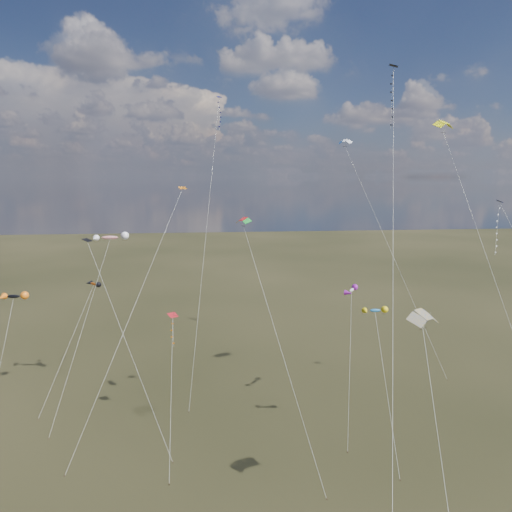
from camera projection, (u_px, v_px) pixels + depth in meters
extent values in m
cube|color=black|center=(394.00, 66.00, 41.98)|extent=(1.02, 1.04, 0.26)
cylinder|color=silver|center=(393.00, 310.00, 30.70)|extent=(10.03, 28.60, 37.98)
cube|color=#0D1050|center=(219.00, 97.00, 68.73)|extent=(0.90, 0.87, 0.30)
cylinder|color=silver|center=(206.00, 237.00, 61.68)|extent=(4.78, 20.85, 39.78)
cube|color=#332316|center=(189.00, 412.00, 54.62)|extent=(0.10, 0.10, 0.12)
cube|color=black|center=(87.00, 240.00, 53.37)|extent=(1.22, 1.24, 0.34)
cylinder|color=silver|center=(126.00, 342.00, 49.17)|extent=(10.29, 13.30, 20.59)
cube|color=#332316|center=(173.00, 463.00, 44.95)|extent=(0.10, 0.10, 0.12)
cube|color=#B0151D|center=(173.00, 315.00, 50.66)|extent=(1.33, 1.31, 0.34)
cylinder|color=silver|center=(171.00, 392.00, 46.22)|extent=(0.12, 11.32, 12.73)
cube|color=#332316|center=(169.00, 484.00, 41.76)|extent=(0.10, 0.10, 0.12)
cube|color=#0A114E|center=(500.00, 201.00, 54.54)|extent=(0.72, 0.76, 0.29)
cube|color=orange|center=(183.00, 188.00, 55.43)|extent=(1.14, 1.12, 0.28)
cylinder|color=silver|center=(131.00, 314.00, 49.21)|extent=(10.94, 16.19, 26.56)
cube|color=#332316|center=(65.00, 476.00, 42.98)|extent=(0.10, 0.10, 0.12)
cylinder|color=silver|center=(500.00, 288.00, 45.22)|extent=(3.20, 20.59, 34.04)
cylinder|color=silver|center=(393.00, 254.00, 67.14)|extent=(11.26, 14.88, 33.48)
cube|color=#332316|center=(448.00, 380.00, 63.30)|extent=(0.10, 0.10, 0.12)
cylinder|color=silver|center=(444.00, 467.00, 30.35)|extent=(1.54, 11.20, 17.64)
cylinder|color=silver|center=(281.00, 345.00, 44.32)|extent=(6.16, 13.85, 23.44)
cube|color=#332316|center=(327.00, 499.00, 39.86)|extent=(0.10, 0.10, 0.12)
ellipsoid|color=black|center=(13.00, 296.00, 60.20)|extent=(3.43, 1.51, 1.23)
cylinder|color=silver|center=(2.00, 355.00, 56.19)|extent=(0.34, 10.39, 12.31)
ellipsoid|color=#E75D0F|center=(94.00, 284.00, 60.97)|extent=(2.58, 2.81, 0.84)
cylinder|color=silver|center=(68.00, 347.00, 56.98)|extent=(4.76, 10.07, 13.77)
cube|color=#332316|center=(38.00, 419.00, 52.98)|extent=(0.10, 0.10, 0.12)
ellipsoid|color=silver|center=(352.00, 290.00, 54.11)|extent=(2.21, 2.67, 0.81)
cylinder|color=silver|center=(350.00, 365.00, 50.39)|extent=(3.08, 9.85, 14.64)
cube|color=#332316|center=(348.00, 452.00, 46.65)|extent=(0.10, 0.10, 0.12)
ellipsoid|color=red|center=(110.00, 238.00, 56.48)|extent=(4.22, 1.51, 1.19)
cylinder|color=silver|center=(81.00, 331.00, 52.78)|extent=(5.44, 10.57, 20.46)
cube|color=#332316|center=(48.00, 439.00, 49.07)|extent=(0.10, 0.10, 0.12)
ellipsoid|color=#1D70B4|center=(375.00, 310.00, 47.58)|extent=(2.26, 0.93, 0.84)
cylinder|color=silver|center=(387.00, 391.00, 44.97)|extent=(0.15, 7.81, 14.12)
cube|color=#332316|center=(400.00, 480.00, 42.36)|extent=(0.10, 0.10, 0.12)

